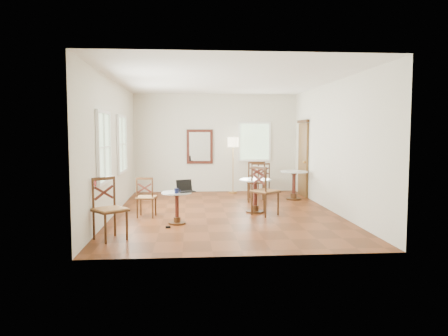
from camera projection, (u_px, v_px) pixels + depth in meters
name	position (u px, v px, depth m)	size (l,w,h in m)	color
ground	(225.00, 212.00, 9.82)	(7.00, 7.00, 0.00)	#5E2910
room_shell	(222.00, 130.00, 9.93)	(5.02, 7.02, 3.01)	beige
cafe_table_near	(177.00, 204.00, 8.56)	(0.61, 0.61, 0.65)	#402410
cafe_table_mid	(255.00, 192.00, 9.77)	(0.73, 0.73, 0.77)	#402410
cafe_table_back	(294.00, 182.00, 11.64)	(0.74, 0.74, 0.79)	#402410
chair_near_a	(146.00, 197.00, 9.23)	(0.45, 0.45, 0.88)	#402410
chair_near_b	(109.00, 209.00, 7.30)	(0.69, 0.69, 1.07)	#402410
chair_mid_a	(256.00, 181.00, 11.30)	(0.54, 0.54, 1.09)	#402410
chair_mid_b	(264.00, 191.00, 9.44)	(0.71, 0.71, 1.10)	#402410
chair_back_a	(262.00, 178.00, 12.84)	(0.50, 0.50, 0.93)	#402410
chair_back_b	(257.00, 180.00, 12.06)	(0.55, 0.55, 0.96)	#402410
floor_lamp	(233.00, 146.00, 12.87)	(0.33, 0.33, 1.69)	#BF8C3F
laptop	(185.00, 189.00, 8.58)	(0.40, 0.37, 0.23)	black
mouse	(179.00, 191.00, 8.55)	(0.11, 0.07, 0.04)	black
navy_mug	(177.00, 191.00, 8.34)	(0.13, 0.08, 0.10)	#0F1434
water_glass	(177.00, 190.00, 8.54)	(0.06, 0.06, 0.09)	white
power_adapter	(168.00, 227.00, 8.21)	(0.09, 0.06, 0.04)	black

